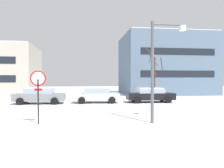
% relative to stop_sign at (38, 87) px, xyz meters
% --- Properties ---
extents(ground_plane, '(120.00, 120.00, 0.00)m').
position_rel_stop_sign_xyz_m(ground_plane, '(0.60, 1.59, -1.85)').
color(ground_plane, white).
extents(road_surface, '(80.00, 8.19, 0.00)m').
position_rel_stop_sign_xyz_m(road_surface, '(0.60, 4.68, -1.85)').
color(road_surface, silver).
rests_on(road_surface, ground).
extents(stop_sign, '(0.76, 0.14, 2.63)m').
position_rel_stop_sign_xyz_m(stop_sign, '(0.00, 0.00, 0.00)').
color(stop_sign, black).
rests_on(stop_sign, ground).
extents(street_lamp, '(1.84, 0.36, 5.12)m').
position_rel_stop_sign_xyz_m(street_lamp, '(5.99, -0.38, 1.33)').
color(street_lamp, '#4C4F54').
rests_on(street_lamp, ground).
extents(parked_car_gray, '(4.54, 2.10, 1.47)m').
position_rel_stop_sign_xyz_m(parked_car_gray, '(-1.79, 9.49, -1.10)').
color(parked_car_gray, slate).
rests_on(parked_car_gray, ground).
extents(parked_car_silver, '(4.28, 2.22, 1.48)m').
position_rel_stop_sign_xyz_m(parked_car_silver, '(3.42, 9.65, -1.09)').
color(parked_car_silver, silver).
rests_on(parked_car_silver, ground).
extents(parked_car_black, '(4.58, 2.16, 1.39)m').
position_rel_stop_sign_xyz_m(parked_car_black, '(8.63, 9.42, -1.13)').
color(parked_car_black, black).
rests_on(parked_car_black, ground).
extents(tree_far_right, '(2.18, 1.87, 5.91)m').
position_rel_stop_sign_xyz_m(tree_far_right, '(10.41, 13.41, 0.87)').
color(tree_far_right, '#423326').
rests_on(tree_far_right, ground).
extents(building_far_right, '(13.01, 10.05, 9.09)m').
position_rel_stop_sign_xyz_m(building_far_right, '(14.81, 21.65, 2.69)').
color(building_far_right, slate).
rests_on(building_far_right, ground).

